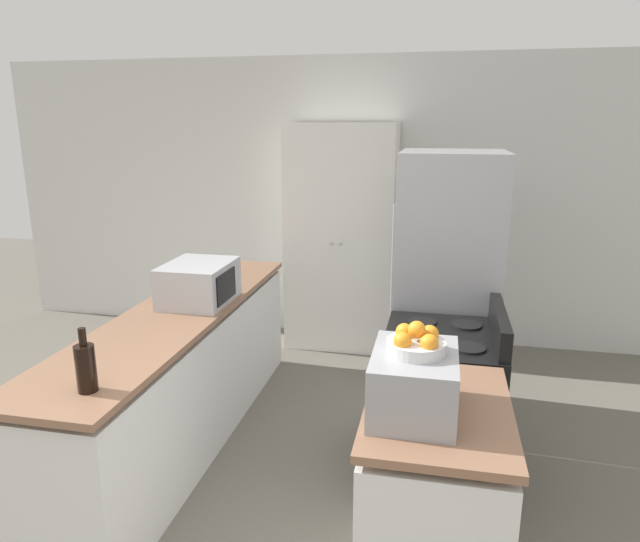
% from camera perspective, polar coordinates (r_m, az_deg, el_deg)
% --- Properties ---
extents(wall_back, '(7.00, 0.06, 2.60)m').
position_cam_1_polar(wall_back, '(5.37, 3.67, 6.93)').
color(wall_back, silver).
rests_on(wall_back, ground_plane).
extents(counter_left, '(0.60, 2.70, 0.88)m').
position_cam_1_polar(counter_left, '(3.83, -13.73, -10.35)').
color(counter_left, silver).
rests_on(counter_left, ground_plane).
extents(counter_right, '(0.60, 0.89, 0.88)m').
position_cam_1_polar(counter_right, '(2.72, 11.23, -21.56)').
color(counter_right, silver).
rests_on(counter_right, ground_plane).
extents(pantry_cabinet, '(0.96, 0.52, 2.02)m').
position_cam_1_polar(pantry_cabinet, '(5.14, 2.13, 3.33)').
color(pantry_cabinet, white).
rests_on(pantry_cabinet, ground_plane).
extents(stove, '(0.66, 0.73, 1.04)m').
position_cam_1_polar(stove, '(3.41, 11.88, -13.09)').
color(stove, black).
rests_on(stove, ground_plane).
extents(refrigerator, '(0.70, 0.73, 1.84)m').
position_cam_1_polar(refrigerator, '(3.95, 12.53, -1.83)').
color(refrigerator, '#A3A3A8').
rests_on(refrigerator, ground_plane).
extents(microwave, '(0.41, 0.50, 0.26)m').
position_cam_1_polar(microwave, '(3.77, -12.02, -1.17)').
color(microwave, '#B2B2B7').
rests_on(microwave, counter_left).
extents(wine_bottle, '(0.09, 0.09, 0.29)m').
position_cam_1_polar(wine_bottle, '(2.69, -22.38, -8.86)').
color(wine_bottle, black).
rests_on(wine_bottle, counter_left).
extents(toaster_oven, '(0.34, 0.45, 0.26)m').
position_cam_1_polar(toaster_oven, '(2.35, 9.33, -10.96)').
color(toaster_oven, '#939399').
rests_on(toaster_oven, counter_right).
extents(fruit_bowl, '(0.23, 0.23, 0.13)m').
position_cam_1_polar(fruit_bowl, '(2.29, 9.60, -7.07)').
color(fruit_bowl, silver).
rests_on(fruit_bowl, toaster_oven).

